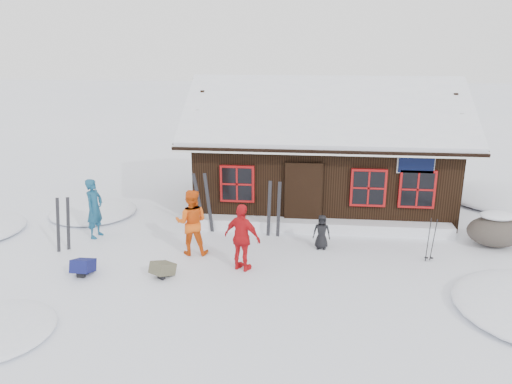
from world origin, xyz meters
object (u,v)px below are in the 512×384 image
skier_teal (95,208)px  skier_orange_right (242,238)px  ski_poles (431,241)px  ski_pair_left (63,225)px  boulder (496,230)px  skier_crouched (322,232)px  backpack_olive (163,271)px  skier_orange_left (191,222)px  backpack_blue (83,269)px

skier_teal → skier_orange_right: 4.84m
skier_teal → ski_poles: (9.28, -0.67, -0.31)m
ski_poles → ski_pair_left: bearing=-177.8°
skier_orange_right → boulder: (6.78, 2.27, -0.40)m
skier_orange_right → ski_pair_left: skier_orange_right is taller
skier_crouched → backpack_olive: size_ratio=1.82×
skier_orange_right → boulder: bearing=-137.0°
skier_orange_left → skier_crouched: skier_orange_left is taller
ski_poles → backpack_olive: (-6.63, -1.64, -0.42)m
skier_teal → boulder: (11.31, 0.55, -0.42)m
skier_orange_left → boulder: 8.39m
skier_orange_right → ski_poles: (4.76, 1.04, -0.29)m
skier_orange_right → backpack_olive: bearing=42.3°
skier_orange_left → ski_poles: skier_orange_left is taller
skier_teal → ski_pair_left: 1.14m
ski_poles → backpack_olive: 6.84m
backpack_blue → skier_orange_right: bearing=9.9°
boulder → backpack_blue: size_ratio=2.64×
ski_poles → skier_teal: bearing=175.9°
skier_crouched → ski_poles: 2.83m
skier_orange_right → backpack_blue: skier_orange_right is taller
skier_crouched → skier_orange_left: bearing=-164.7°
skier_orange_right → backpack_olive: skier_orange_right is taller
boulder → ski_poles: bearing=-148.8°
skier_orange_right → backpack_blue: 3.96m
skier_orange_left → backpack_blue: (-2.36, -1.54, -0.73)m
backpack_olive → ski_pair_left: bearing=-173.0°
ski_poles → backpack_blue: (-8.59, -1.74, -0.41)m
skier_teal → backpack_blue: skier_teal is taller
ski_pair_left → backpack_blue: size_ratio=2.70×
skier_crouched → backpack_blue: 6.24m
backpack_blue → skier_crouched: bearing=20.7°
skier_crouched → ski_pair_left: size_ratio=0.62×
skier_teal → backpack_olive: 3.60m
skier_teal → skier_orange_right: (4.53, -1.72, -0.02)m
boulder → backpack_olive: (-8.65, -2.86, -0.31)m
skier_orange_right → ski_pair_left: 5.01m
skier_teal → ski_pair_left: skier_teal is taller
ski_pair_left → skier_orange_left: bearing=-26.1°
ski_pair_left → backpack_blue: 1.87m
skier_teal → boulder: skier_teal is taller
skier_orange_right → ski_poles: skier_orange_right is taller
backpack_blue → backpack_olive: size_ratio=1.08×
skier_orange_right → skier_crouched: bearing=-117.3°
backpack_olive → skier_orange_right: bearing=46.9°
skier_teal → backpack_olive: bearing=-120.4°
backpack_blue → skier_teal: bearing=105.6°
skier_teal → skier_crouched: size_ratio=1.80×
skier_teal → backpack_blue: bearing=-153.3°
skier_orange_left → skier_crouched: 3.55m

